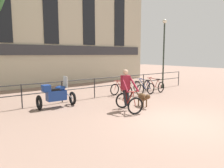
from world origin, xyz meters
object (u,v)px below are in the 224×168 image
at_px(parked_bicycle_near_lamp, 121,90).
at_px(parked_motorcycle, 56,95).
at_px(parked_bicycle_mid_right, 144,87).
at_px(dog, 143,97).
at_px(street_lamp, 164,50).
at_px(cyclist_with_bike, 127,92).
at_px(parked_bicycle_mid_left, 133,89).
at_px(parked_bicycle_far_end, 154,86).

bearing_deg(parked_bicycle_near_lamp, parked_motorcycle, -2.15).
relative_size(parked_motorcycle, parked_bicycle_mid_right, 1.45).
xyz_separation_m(dog, street_lamp, (4.99, 2.96, 2.17)).
bearing_deg(cyclist_with_bike, parked_motorcycle, 146.97).
distance_m(dog, parked_bicycle_mid_left, 2.87).
bearing_deg(cyclist_with_bike, parked_bicycle_near_lamp, 68.98).
bearing_deg(dog, street_lamp, 43.19).
relative_size(parked_bicycle_near_lamp, parked_bicycle_mid_left, 0.97).
bearing_deg(parked_bicycle_mid_right, street_lamp, -170.35).
bearing_deg(parked_bicycle_far_end, street_lamp, -166.83).
height_order(parked_bicycle_mid_left, parked_bicycle_far_end, same).
bearing_deg(street_lamp, parked_motorcycle, -175.15).
xyz_separation_m(parked_bicycle_mid_right, parked_bicycle_far_end, (0.89, 0.00, 0.00)).
height_order(parked_bicycle_mid_right, parked_bicycle_far_end, same).
xyz_separation_m(parked_bicycle_mid_left, parked_bicycle_far_end, (1.79, 0.00, 0.00)).
distance_m(parked_bicycle_mid_left, street_lamp, 4.09).
relative_size(parked_bicycle_mid_left, parked_bicycle_mid_right, 1.03).
height_order(parked_motorcycle, parked_bicycle_mid_left, parked_motorcycle).
xyz_separation_m(dog, parked_motorcycle, (-3.12, 2.28, 0.14)).
bearing_deg(dog, cyclist_with_bike, -165.58).
relative_size(cyclist_with_bike, parked_bicycle_mid_right, 1.48).
bearing_deg(cyclist_with_bike, street_lamp, 41.13).
bearing_deg(street_lamp, parked_bicycle_mid_right, -166.65).
height_order(parked_motorcycle, street_lamp, street_lamp).
xyz_separation_m(cyclist_with_bike, dog, (1.01, 0.03, -0.34)).
xyz_separation_m(parked_bicycle_near_lamp, street_lamp, (4.27, 0.59, 2.23)).
height_order(dog, parked_bicycle_mid_left, parked_bicycle_mid_left).
distance_m(dog, parked_bicycle_near_lamp, 2.48).
xyz_separation_m(cyclist_with_bike, parked_bicycle_mid_left, (2.62, 2.41, -0.41)).
height_order(parked_bicycle_near_lamp, street_lamp, street_lamp).
bearing_deg(parked_bicycle_far_end, parked_bicycle_near_lamp, -7.18).
relative_size(cyclist_with_bike, parked_bicycle_mid_left, 1.44).
distance_m(cyclist_with_bike, dog, 1.06).
bearing_deg(dog, parked_bicycle_near_lamp, 85.66).
distance_m(parked_bicycle_mid_left, parked_bicycle_mid_right, 0.89).
bearing_deg(dog, parked_bicycle_mid_right, 55.94).
height_order(dog, parked_bicycle_far_end, parked_bicycle_far_end).
height_order(parked_bicycle_mid_right, street_lamp, street_lamp).
xyz_separation_m(parked_motorcycle, parked_bicycle_mid_right, (5.62, 0.10, -0.20)).
relative_size(dog, parked_bicycle_mid_right, 0.88).
bearing_deg(parked_bicycle_near_lamp, dog, 69.58).
distance_m(dog, parked_bicycle_far_end, 4.15).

